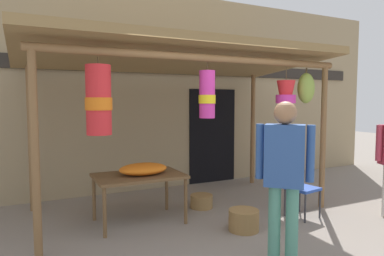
{
  "coord_description": "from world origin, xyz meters",
  "views": [
    {
      "loc": [
        -2.32,
        -3.97,
        1.75
      ],
      "look_at": [
        0.12,
        0.98,
        1.32
      ],
      "focal_mm": 32.21,
      "sensor_mm": 36.0,
      "label": 1
    }
  ],
  "objects_px": {
    "flower_heap_on_table": "(144,169)",
    "wicker_basket_spare": "(244,220)",
    "wicker_basket_by_table": "(202,201)",
    "vendor_in_orange": "(284,170)",
    "display_table": "(139,179)",
    "folding_chair": "(299,183)"
  },
  "relations": [
    {
      "from": "display_table",
      "to": "flower_heap_on_table",
      "type": "bearing_deg",
      "value": -19.99
    },
    {
      "from": "wicker_basket_by_table",
      "to": "vendor_in_orange",
      "type": "height_order",
      "value": "vendor_in_orange"
    },
    {
      "from": "display_table",
      "to": "folding_chair",
      "type": "distance_m",
      "value": 2.4
    },
    {
      "from": "flower_heap_on_table",
      "to": "vendor_in_orange",
      "type": "distance_m",
      "value": 2.14
    },
    {
      "from": "display_table",
      "to": "flower_heap_on_table",
      "type": "xyz_separation_m",
      "value": [
        0.07,
        -0.03,
        0.15
      ]
    },
    {
      "from": "display_table",
      "to": "flower_heap_on_table",
      "type": "relative_size",
      "value": 1.79
    },
    {
      "from": "vendor_in_orange",
      "to": "wicker_basket_by_table",
      "type": "bearing_deg",
      "value": 85.48
    },
    {
      "from": "wicker_basket_spare",
      "to": "vendor_in_orange",
      "type": "distance_m",
      "value": 1.37
    },
    {
      "from": "display_table",
      "to": "folding_chair",
      "type": "xyz_separation_m",
      "value": [
        2.26,
        -0.81,
        -0.13
      ]
    },
    {
      "from": "wicker_basket_by_table",
      "to": "display_table",
      "type": "bearing_deg",
      "value": -170.12
    },
    {
      "from": "flower_heap_on_table",
      "to": "wicker_basket_spare",
      "type": "bearing_deg",
      "value": -39.94
    },
    {
      "from": "flower_heap_on_table",
      "to": "display_table",
      "type": "bearing_deg",
      "value": 160.01
    },
    {
      "from": "wicker_basket_by_table",
      "to": "wicker_basket_spare",
      "type": "relative_size",
      "value": 0.89
    },
    {
      "from": "display_table",
      "to": "wicker_basket_by_table",
      "type": "height_order",
      "value": "display_table"
    },
    {
      "from": "flower_heap_on_table",
      "to": "wicker_basket_spare",
      "type": "height_order",
      "value": "flower_heap_on_table"
    },
    {
      "from": "folding_chair",
      "to": "wicker_basket_by_table",
      "type": "bearing_deg",
      "value": 138.59
    },
    {
      "from": "flower_heap_on_table",
      "to": "wicker_basket_by_table",
      "type": "xyz_separation_m",
      "value": [
        1.05,
        0.22,
        -0.67
      ]
    },
    {
      "from": "flower_heap_on_table",
      "to": "vendor_in_orange",
      "type": "height_order",
      "value": "vendor_in_orange"
    },
    {
      "from": "folding_chair",
      "to": "flower_heap_on_table",
      "type": "bearing_deg",
      "value": 160.34
    },
    {
      "from": "display_table",
      "to": "wicker_basket_by_table",
      "type": "distance_m",
      "value": 1.25
    },
    {
      "from": "flower_heap_on_table",
      "to": "folding_chair",
      "type": "xyz_separation_m",
      "value": [
        2.19,
        -0.78,
        -0.28
      ]
    },
    {
      "from": "flower_heap_on_table",
      "to": "folding_chair",
      "type": "bearing_deg",
      "value": -19.66
    }
  ]
}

